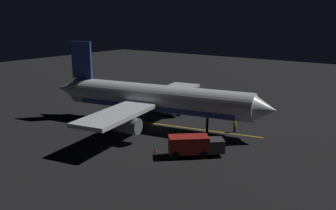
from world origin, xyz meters
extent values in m
cube|color=black|center=(0.00, 0.00, -0.10)|extent=(180.00, 180.00, 0.20)
cube|color=gold|center=(-2.05, 4.00, 0.00)|extent=(4.61, 21.11, 0.01)
cylinder|color=white|center=(0.00, 0.00, 4.24)|extent=(8.98, 28.25, 3.88)
cube|color=#2D479E|center=(0.00, 0.00, 3.17)|extent=(8.02, 24.08, 0.70)
cone|color=white|center=(-2.80, 14.91, 4.24)|extent=(4.31, 3.75, 3.80)
cone|color=white|center=(2.91, -15.48, 4.24)|extent=(4.29, 5.22, 3.49)
cube|color=#2D479E|center=(2.40, -12.78, 9.03)|extent=(1.02, 3.60, 5.71)
cube|color=white|center=(-7.92, -2.91, 3.65)|extent=(13.43, 7.07, 0.50)
cylinder|color=slate|center=(-7.52, -1.62, 2.25)|extent=(2.65, 3.53, 2.10)
cube|color=white|center=(8.44, 0.16, 3.65)|extent=(13.43, 7.07, 0.50)
cylinder|color=slate|center=(7.59, 1.22, 2.25)|extent=(2.65, 3.53, 2.10)
cylinder|color=black|center=(-1.42, 7.57, 1.15)|extent=(0.42, 0.42, 2.29)
cylinder|color=black|center=(-1.85, -2.79, 1.15)|extent=(0.42, 0.42, 2.29)
cylinder|color=black|center=(2.73, -1.93, 1.15)|extent=(0.42, 0.42, 2.29)
cube|color=maroon|center=(7.08, 10.07, 1.42)|extent=(4.56, 4.76, 1.94)
cube|color=#38383D|center=(4.99, 12.42, 1.20)|extent=(2.69, 2.67, 1.50)
cylinder|color=black|center=(6.03, 11.24, 0.45)|extent=(2.32, 2.21, 0.90)
cylinder|color=black|center=(8.12, 8.89, 0.45)|extent=(2.32, 2.21, 0.90)
cube|color=navy|center=(-6.90, -1.75, 1.51)|extent=(4.32, 2.31, 2.13)
cube|color=#38383D|center=(-9.90, -1.89, 1.20)|extent=(1.90, 2.08, 1.50)
cylinder|color=black|center=(-8.37, -1.82, 0.45)|extent=(1.01, 2.35, 0.90)
cylinder|color=black|center=(-5.42, -1.67, 0.45)|extent=(1.01, 2.35, 0.90)
cylinder|color=black|center=(-4.17, 10.35, 0.42)|extent=(0.32, 0.32, 0.85)
cylinder|color=yellow|center=(-4.17, 10.35, 1.18)|extent=(0.40, 0.40, 0.65)
sphere|color=tan|center=(-4.17, 10.35, 1.62)|extent=(0.24, 0.24, 0.24)
cone|color=#EA590F|center=(8.32, 6.28, 0.28)|extent=(0.36, 0.36, 0.55)
cube|color=black|center=(8.32, 6.28, 0.01)|extent=(0.50, 0.50, 0.03)
cone|color=#EA590F|center=(3.11, 10.91, 0.28)|extent=(0.36, 0.36, 0.55)
cube|color=black|center=(3.11, 10.91, 0.01)|extent=(0.50, 0.50, 0.03)
cone|color=#EA590F|center=(0.78, 6.13, 0.28)|extent=(0.36, 0.36, 0.55)
cube|color=black|center=(0.78, 6.13, 0.01)|extent=(0.50, 0.50, 0.03)
camera|label=1|loc=(40.70, 31.71, 15.74)|focal=39.58mm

